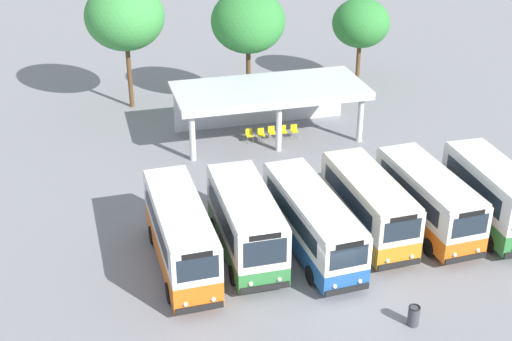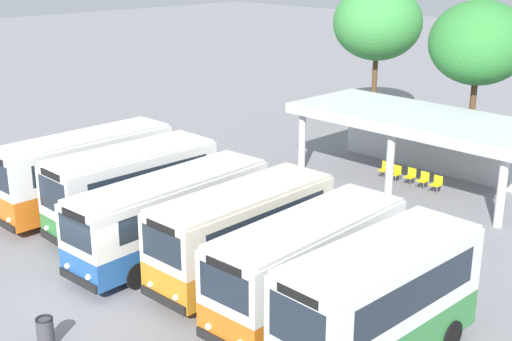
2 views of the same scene
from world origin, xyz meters
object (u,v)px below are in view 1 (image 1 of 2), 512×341
Objects in this scene: waiting_chair_middle_seat at (272,132)px; waiting_chair_end_by_column at (249,134)px; city_bus_fourth_amber at (368,204)px; litter_bin_apron at (414,316)px; waiting_chair_fourth_seat at (283,131)px; city_bus_second_in_row at (246,222)px; city_bus_nearest_orange at (180,233)px; city_bus_middle_cream at (312,220)px; city_bus_fifth_blue at (428,199)px; waiting_chair_fifth_seat at (294,130)px; city_bus_far_end_green at (492,194)px; waiting_chair_second_from_end at (261,134)px.

waiting_chair_end_by_column is at bearing -179.55° from waiting_chair_middle_seat.
litter_bin_apron is at bearing -96.81° from city_bus_fourth_amber.
city_bus_fourth_amber is 8.22× the size of waiting_chair_fourth_seat.
litter_bin_apron is (5.34, -6.69, -1.36)m from city_bus_second_in_row.
city_bus_second_in_row is (3.08, 0.22, -0.02)m from city_bus_nearest_orange.
city_bus_fifth_blue reaches higher than city_bus_middle_cream.
litter_bin_apron is (0.56, -19.00, -0.07)m from waiting_chair_middle_seat.
city_bus_fourth_amber is 8.22× the size of waiting_chair_fifth_seat.
city_bus_far_end_green reaches higher than waiting_chair_fifth_seat.
city_bus_nearest_orange is at bearing -124.54° from waiting_chair_fourth_seat.
litter_bin_apron is at bearing -88.32° from waiting_chair_middle_seat.
city_bus_far_end_green is at bearing -1.74° from city_bus_nearest_orange.
waiting_chair_end_by_column is at bearing 115.69° from city_bus_fifth_blue.
waiting_chair_middle_seat is at bearing 0.45° from waiting_chair_end_by_column.
city_bus_nearest_orange is 6.16m from city_bus_middle_cream.
waiting_chair_second_from_end is (4.05, 12.18, -1.29)m from city_bus_second_in_row.
waiting_chair_middle_seat is (4.78, 12.32, -1.29)m from city_bus_second_in_row.
litter_bin_apron is (-0.82, -6.86, -1.29)m from city_bus_fourth_amber.
city_bus_fourth_amber is at bearing 11.39° from city_bus_middle_cream.
city_bus_fourth_amber reaches higher than city_bus_middle_cream.
city_bus_fifth_blue reaches higher than waiting_chair_middle_seat.
waiting_chair_end_by_column is 2.21m from waiting_chair_fourth_seat.
city_bus_middle_cream is at bearing -97.60° from waiting_chair_middle_seat.
litter_bin_apron is at bearing -90.54° from waiting_chair_fourth_seat.
city_bus_second_in_row is 8.05× the size of waiting_chair_fifth_seat.
city_bus_nearest_orange is 1.19× the size of city_bus_far_end_green.
city_bus_fourth_amber is at bearing -86.97° from waiting_chair_fourth_seat.
city_bus_fourth_amber is at bearing -76.80° from waiting_chair_end_by_column.
city_bus_middle_cream is 9.24m from city_bus_far_end_green.
city_bus_fourth_amber reaches higher than waiting_chair_second_from_end.
waiting_chair_end_by_column is (0.23, 12.75, -1.14)m from city_bus_middle_cream.
waiting_chair_end_by_column is (-2.85, 12.13, -1.22)m from city_bus_fourth_amber.
city_bus_nearest_orange is 14.85m from waiting_chair_middle_seat.
waiting_chair_second_from_end is at bearing -9.40° from waiting_chair_end_by_column.
waiting_chair_middle_seat is 1.00× the size of waiting_chair_fifth_seat.
city_bus_second_in_row reaches higher than waiting_chair_fourth_seat.
city_bus_fifth_blue is at bearing 59.73° from litter_bin_apron.
city_bus_nearest_orange is at bearing -175.98° from city_bus_second_in_row.
waiting_chair_fifth_seat is (3.17, 12.66, -1.14)m from city_bus_middle_cream.
city_bus_fifth_blue reaches higher than waiting_chair_second_from_end.
city_bus_fifth_blue is at bearing -3.43° from city_bus_fourth_amber.
city_bus_fifth_blue is 8.58× the size of waiting_chair_fourth_seat.
city_bus_nearest_orange is at bearing -126.90° from waiting_chair_fifth_seat.
waiting_chair_second_from_end is (-2.11, 12.01, -1.22)m from city_bus_fourth_amber.
city_bus_fifth_blue is at bearing 167.68° from city_bus_far_end_green.
waiting_chair_end_by_column is 1.00× the size of waiting_chair_fourth_seat.
waiting_chair_second_from_end is (0.74, -0.12, 0.00)m from waiting_chair_end_by_column.
waiting_chair_end_by_column is at bearing 62.97° from city_bus_nearest_orange.
city_bus_far_end_green reaches higher than city_bus_nearest_orange.
city_bus_fifth_blue is 8.58× the size of waiting_chair_end_by_column.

